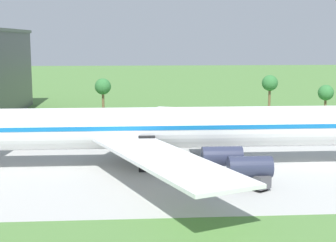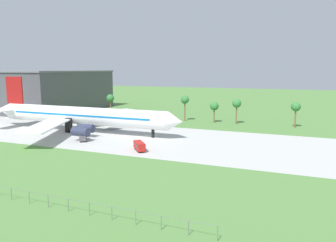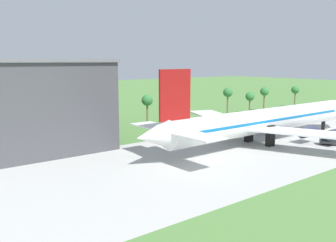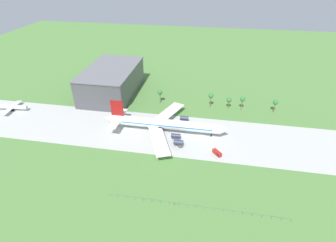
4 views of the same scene
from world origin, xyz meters
name	(u,v)px [view 2 (image 2 of 4)]	position (x,y,z in m)	size (l,w,h in m)	color
ground_plane	(139,137)	(0.00, 0.00, 0.00)	(600.00, 600.00, 0.00)	#517F3D
taxiway_strip	(139,137)	(0.00, 0.00, 0.01)	(320.00, 44.00, 0.02)	#B2B2AD
jet_airliner	(79,115)	(-24.78, 1.50, 5.80)	(79.35, 62.61, 19.47)	white
baggage_tug	(83,137)	(-13.88, -10.93, 1.15)	(4.90, 5.98, 2.10)	black
catering_van	(140,146)	(8.61, -16.01, 1.33)	(5.50, 5.91, 2.46)	black
terminal_building	(55,90)	(-76.09, 48.62, 10.81)	(36.72, 61.20, 21.58)	#47474C
palm_tree_row	(204,103)	(10.90, 39.24, 8.10)	(86.11, 3.60, 11.07)	brown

